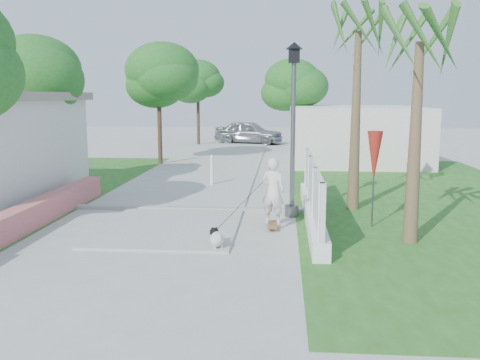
# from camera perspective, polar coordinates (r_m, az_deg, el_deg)

# --- Properties ---
(ground) EXTENTS (90.00, 90.00, 0.00)m
(ground) POSITION_cam_1_polar(r_m,az_deg,el_deg) (9.17, -12.73, -11.14)
(ground) COLOR #B7B7B2
(ground) RESTS_ON ground
(path_strip) EXTENTS (3.20, 36.00, 0.06)m
(path_strip) POSITION_cam_1_polar(r_m,az_deg,el_deg) (28.49, -0.76, 2.77)
(path_strip) COLOR #B7B7B2
(path_strip) RESTS_ON ground
(curb) EXTENTS (6.50, 0.25, 0.10)m
(curb) POSITION_cam_1_polar(r_m,az_deg,el_deg) (14.77, -5.84, -3.05)
(curb) COLOR #999993
(curb) RESTS_ON ground
(grass_right) EXTENTS (8.00, 20.00, 0.01)m
(grass_right) POSITION_cam_1_polar(r_m,az_deg,el_deg) (17.06, 19.31, -2.03)
(grass_right) COLOR #295C1D
(grass_right) RESTS_ON ground
(pink_wall) EXTENTS (0.45, 8.20, 0.80)m
(pink_wall) POSITION_cam_1_polar(r_m,az_deg,el_deg) (13.47, -21.77, -3.69)
(pink_wall) COLOR #D96F71
(pink_wall) RESTS_ON ground
(lattice_fence) EXTENTS (0.35, 7.00, 1.50)m
(lattice_fence) POSITION_cam_1_polar(r_m,az_deg,el_deg) (13.47, 7.72, -2.11)
(lattice_fence) COLOR white
(lattice_fence) RESTS_ON ground
(building_right) EXTENTS (6.00, 8.00, 2.60)m
(building_right) POSITION_cam_1_polar(r_m,az_deg,el_deg) (26.48, 11.91, 4.87)
(building_right) COLOR silver
(building_right) RESTS_ON ground
(street_lamp) EXTENTS (0.44, 0.44, 4.44)m
(street_lamp) POSITION_cam_1_polar(r_m,az_deg,el_deg) (13.72, 5.68, 6.05)
(street_lamp) COLOR #59595E
(street_lamp) RESTS_ON ground
(bollard) EXTENTS (0.14, 0.14, 1.09)m
(bollard) POSITION_cam_1_polar(r_m,az_deg,el_deg) (18.54, -3.03, 1.12)
(bollard) COLOR white
(bollard) RESTS_ON ground
(patio_umbrella) EXTENTS (0.36, 0.36, 2.30)m
(patio_umbrella) POSITION_cam_1_polar(r_m,az_deg,el_deg) (12.96, 14.14, 2.37)
(patio_umbrella) COLOR #59595E
(patio_umbrella) RESTS_ON ground
(tree_left_mid) EXTENTS (3.20, 3.20, 4.85)m
(tree_left_mid) POSITION_cam_1_polar(r_m,az_deg,el_deg) (18.56, -21.69, 9.53)
(tree_left_mid) COLOR #4C3826
(tree_left_mid) RESTS_ON ground
(tree_path_left) EXTENTS (3.40, 3.40, 5.23)m
(tree_path_left) POSITION_cam_1_polar(r_m,az_deg,el_deg) (24.84, -8.64, 10.52)
(tree_path_left) COLOR #4C3826
(tree_path_left) RESTS_ON ground
(tree_path_right) EXTENTS (3.00, 3.00, 4.79)m
(tree_path_right) POSITION_cam_1_polar(r_m,az_deg,el_deg) (28.19, 5.85, 9.72)
(tree_path_right) COLOR #4C3826
(tree_path_right) RESTS_ON ground
(tree_path_far) EXTENTS (3.20, 3.20, 5.17)m
(tree_path_far) POSITION_cam_1_polar(r_m,az_deg,el_deg) (34.62, -4.49, 10.13)
(tree_path_far) COLOR #4C3826
(tree_path_far) RESTS_ON ground
(palm_far) EXTENTS (1.80, 1.80, 5.30)m
(palm_far) POSITION_cam_1_polar(r_m,az_deg,el_deg) (14.89, 12.49, 14.05)
(palm_far) COLOR brown
(palm_far) RESTS_ON ground
(palm_near) EXTENTS (1.80, 1.80, 4.70)m
(palm_near) POSITION_cam_1_polar(r_m,az_deg,el_deg) (11.76, 18.59, 12.61)
(palm_near) COLOR brown
(palm_near) RESTS_ON ground
(skateboarder) EXTENTS (1.44, 2.11, 1.69)m
(skateboarder) POSITION_cam_1_polar(r_m,az_deg,el_deg) (12.02, 1.04, -2.34)
(skateboarder) COLOR brown
(skateboarder) RESTS_ON ground
(dog) EXTENTS (0.44, 0.62, 0.44)m
(dog) POSITION_cam_1_polar(r_m,az_deg,el_deg) (10.99, -2.52, -6.20)
(dog) COLOR silver
(dog) RESTS_ON ground
(parked_car) EXTENTS (4.72, 2.84, 1.50)m
(parked_car) POSITION_cam_1_polar(r_m,az_deg,el_deg) (34.96, 0.96, 5.11)
(parked_car) COLOR #A5A6AD
(parked_car) RESTS_ON ground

